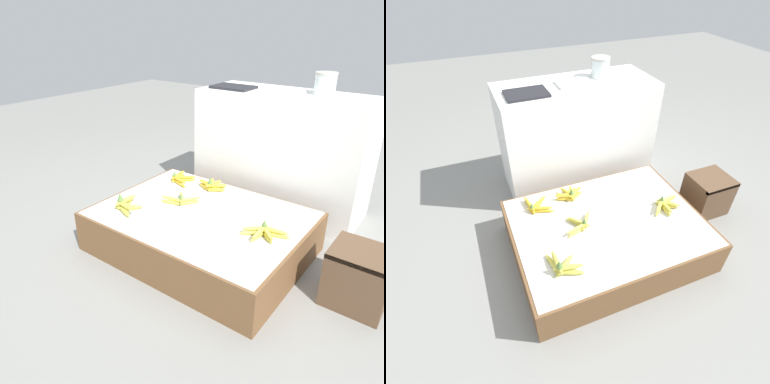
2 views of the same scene
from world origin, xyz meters
The scene contains 12 objects.
ground_plane centered at (0.00, 0.00, 0.00)m, with size 10.00×10.00×0.00m, color gray.
display_platform centered at (0.00, 0.00, 0.13)m, with size 1.19×0.90×0.25m.
back_vendor_table centered at (0.11, 0.82, 0.42)m, with size 1.17×0.50×0.83m.
wooden_crate centered at (0.88, 0.07, 0.15)m, with size 0.28×0.26×0.30m.
banana_bunch_front_left centered at (-0.39, -0.23, 0.28)m, with size 0.18×0.21×0.11m.
banana_bunch_middle_midleft centered at (-0.17, 0.02, 0.28)m, with size 0.22×0.17×0.08m.
banana_bunch_middle_right centered at (0.41, -0.02, 0.28)m, with size 0.24×0.16×0.09m.
banana_bunch_back_left centered at (-0.39, 0.28, 0.28)m, with size 0.17×0.19×0.08m.
banana_bunch_back_midleft centered at (-0.14, 0.31, 0.28)m, with size 0.21×0.15×0.10m.
glass_jar centered at (0.33, 0.88, 0.91)m, with size 0.14×0.14×0.14m.
foam_tray_white centered at (0.09, 0.81, 0.84)m, with size 0.25×0.17×0.02m.
foam_tray_dark centered at (-0.27, 0.75, 0.84)m, with size 0.28×0.20×0.02m.
Camera 1 is at (1.11, -1.57, 1.28)m, focal length 35.00 mm.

